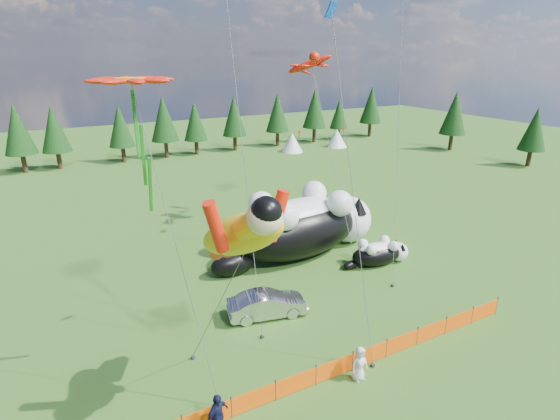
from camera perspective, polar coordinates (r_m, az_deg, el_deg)
name	(u,v)px	position (r m, az deg, el deg)	size (l,w,h in m)	color
ground	(301,341)	(23.37, 2.72, -16.76)	(160.00, 160.00, 0.00)	#143309
safety_fence	(335,368)	(21.10, 7.14, -19.85)	(22.06, 0.06, 1.10)	#262626
tree_line	(131,132)	(62.64, -18.86, 9.64)	(90.00, 4.00, 8.00)	black
festival_tents	(223,150)	(61.08, -7.51, 7.80)	(50.00, 3.20, 2.80)	white
cat_large	(306,224)	(31.54, 3.36, -1.82)	(13.47, 5.76, 4.86)	black
cat_small	(380,253)	(31.22, 12.90, -5.44)	(5.07, 2.23, 1.83)	black
car	(267,304)	(24.87, -1.67, -12.22)	(1.54, 4.42, 1.46)	silver
spectator_c	(218,416)	(18.40, -8.16, -25.12)	(1.15, 0.59, 1.95)	#131636
spectator_e	(359,364)	(20.96, 10.33, -19.15)	(0.83, 0.54, 1.69)	silver
superhero_kite	(241,234)	(15.98, -5.10, -3.19)	(5.99, 6.89, 10.33)	yellow
gecko_kite	(309,64)	(35.81, 3.87, 18.46)	(5.48, 12.23, 16.02)	red
flower_kite	(132,85)	(17.03, -18.82, 15.16)	(3.29, 4.52, 13.28)	red
diamond_kite_c	(335,37)	(19.26, 7.13, 21.55)	(1.43, 3.56, 16.27)	blue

